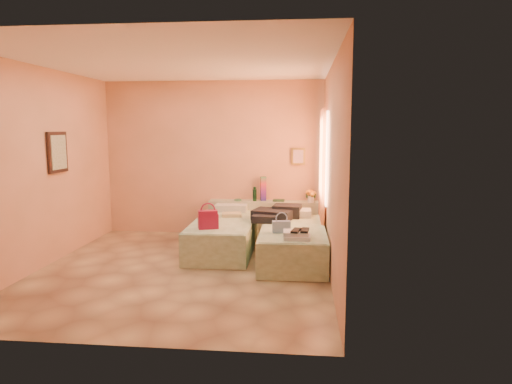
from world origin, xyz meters
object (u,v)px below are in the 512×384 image
headboard_ledge (266,219)px  blue_handbag (281,227)px  bed_right (293,243)px  towel_stack (297,235)px  water_bottle (255,194)px  flower_vase (311,195)px  green_book (279,200)px  bed_left (224,235)px  magenta_handbag (208,219)px

headboard_ledge → blue_handbag: size_ratio=8.10×
bed_right → headboard_ledge: bearing=109.4°
towel_stack → water_bottle: bearing=110.2°
headboard_ledge → flower_vase: flower_vase is taller
green_book → towel_stack: (0.36, -2.16, -0.12)m
headboard_ledge → bed_left: headboard_ledge is taller
green_book → blue_handbag: bearing=-82.2°
green_book → blue_handbag: 1.82m
bed_left → towel_stack: towel_stack is taller
bed_right → towel_stack: bearing=-85.4°
green_book → flower_vase: 0.59m
flower_vase → magenta_handbag: size_ratio=0.93×
headboard_ledge → towel_stack: 2.27m
flower_vase → towel_stack: size_ratio=0.77×
bed_left → magenta_handbag: magenta_handbag is taller
bed_right → towel_stack: size_ratio=5.71×
bed_right → magenta_handbag: (-1.23, -0.24, 0.39)m
water_bottle → blue_handbag: (0.56, -1.79, -0.19)m
headboard_ledge → flower_vase: (0.81, -0.08, 0.46)m
water_bottle → magenta_handbag: 1.73m
headboard_ledge → water_bottle: water_bottle is taller
headboard_ledge → towel_stack: bearing=-74.8°
headboard_ledge → bed_left: bearing=-119.2°
headboard_ledge → bed_right: bearing=-70.0°
magenta_handbag → blue_handbag: bearing=-26.4°
flower_vase → bed_right: bearing=-101.6°
flower_vase → towel_stack: flower_vase is taller
bed_left → water_bottle: size_ratio=8.14×
towel_stack → bed_left: bearing=136.3°
bed_left → towel_stack: 1.66m
headboard_ledge → bed_right: headboard_ledge is taller
water_bottle → bed_right: bearing=-62.9°
bed_left → magenta_handbag: size_ratio=6.93×
magenta_handbag → bed_right: bearing=-7.8°
bed_right → blue_handbag: (-0.16, -0.38, 0.33)m
bed_right → flower_vase: (0.28, 1.37, 0.53)m
bed_left → water_bottle: bearing=68.1°
bed_right → blue_handbag: blue_handbag is taller
water_bottle → towel_stack: water_bottle is taller
headboard_ledge → magenta_handbag: size_ratio=7.11×
green_book → magenta_handbag: 1.91m
headboard_ledge → blue_handbag: 1.88m
headboard_ledge → towel_stack: size_ratio=5.86×
bed_left → flower_vase: (1.39, 0.97, 0.53)m
bed_left → magenta_handbag: (-0.12, -0.63, 0.39)m
green_book → towel_stack: 2.19m
towel_stack → blue_handbag: bearing=122.7°
water_bottle → blue_handbag: size_ratio=0.97×
headboard_ledge → water_bottle: (-0.19, -0.04, 0.45)m
green_book → flower_vase: size_ratio=0.75×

